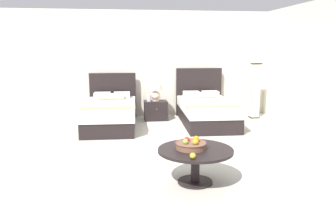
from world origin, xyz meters
TOP-DOWN VIEW (x-y plane):
  - ground_plane at (0.00, 0.00)m, footprint 9.65×9.52m
  - wall_back at (0.00, 2.96)m, footprint 9.65×0.12m
  - wall_side_right at (3.03, 0.40)m, footprint 0.12×5.12m
  - bed_near_window at (-1.10, 1.79)m, footprint 1.21×2.18m
  - bed_near_corner at (1.11, 1.80)m, footprint 1.25×2.21m
  - nightstand at (-0.02, 2.37)m, footprint 0.56×0.43m
  - table_lamp at (-0.02, 2.39)m, footprint 0.31×0.31m
  - vase at (-0.19, 2.33)m, footprint 0.10×0.10m
  - coffee_table at (0.12, -1.59)m, footprint 0.99×0.99m
  - fruit_bowl at (0.06, -1.58)m, footprint 0.41×0.41m
  - loose_apple at (0.00, -1.98)m, footprint 0.07×0.07m
  - floor_lamp_corner at (2.48, 2.29)m, footprint 0.23×0.23m

SIDE VIEW (x-z plane):
  - ground_plane at x=0.00m, z-range -0.02..0.00m
  - nightstand at x=-0.02m, z-range 0.00..0.47m
  - bed_near_corner at x=1.11m, z-range -0.31..0.92m
  - bed_near_window at x=-1.10m, z-range -0.26..0.87m
  - coffee_table at x=0.12m, z-range 0.14..0.60m
  - loose_apple at x=0.00m, z-range 0.47..0.54m
  - fruit_bowl at x=0.06m, z-range 0.44..0.60m
  - vase at x=-0.19m, z-range 0.47..0.64m
  - floor_lamp_corner at x=2.48m, z-range 0.00..1.38m
  - table_lamp at x=-0.02m, z-range 0.51..0.94m
  - wall_back at x=0.00m, z-range 0.00..2.67m
  - wall_side_right at x=3.03m, z-range 0.00..2.67m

